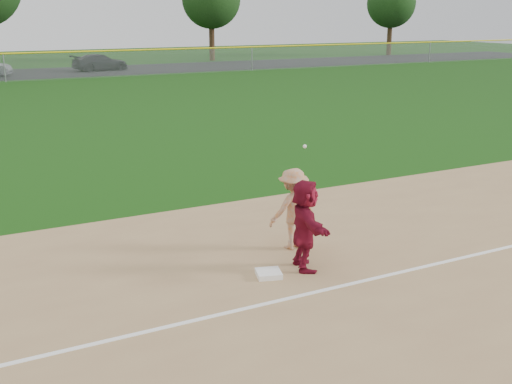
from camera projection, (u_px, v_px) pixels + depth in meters
name	position (u px, v px, depth m)	size (l,w,h in m)	color
ground	(293.00, 277.00, 12.07)	(160.00, 160.00, 0.00)	#14410C
foul_line	(317.00, 292.00, 11.38)	(60.00, 0.10, 0.01)	white
first_base	(269.00, 274.00, 12.06)	(0.45, 0.45, 0.10)	white
base_runner	(305.00, 225.00, 12.21)	(1.65, 0.52, 1.78)	maroon
car_right	(100.00, 62.00, 54.93)	(1.95, 4.79, 1.39)	black
first_base_play	(293.00, 209.00, 13.32)	(1.15, 1.16, 2.37)	#9B9B9D
outfield_fence	(3.00, 54.00, 45.58)	(110.00, 0.12, 110.00)	#999EA0
tree_4	(391.00, 3.00, 73.89)	(5.60, 5.60, 8.67)	#342312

